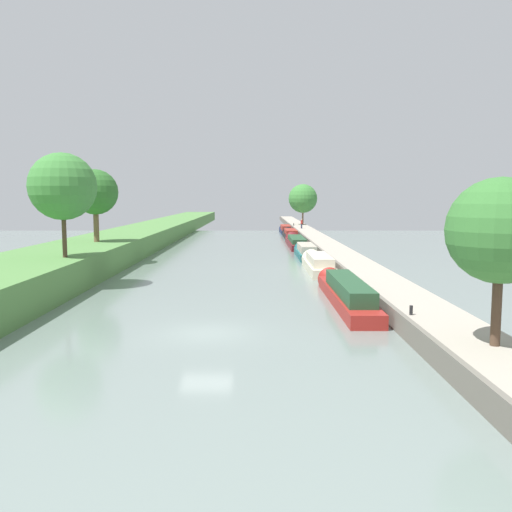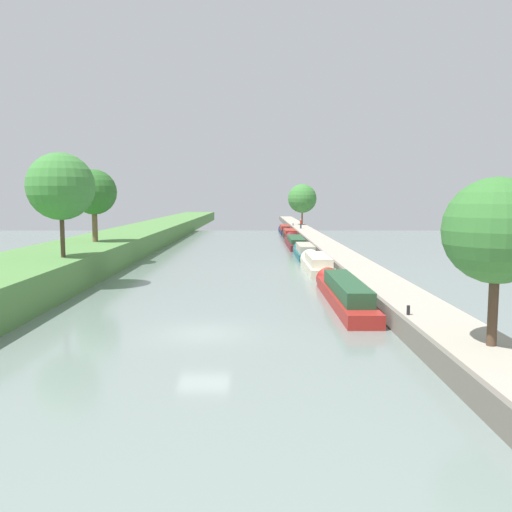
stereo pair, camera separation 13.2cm
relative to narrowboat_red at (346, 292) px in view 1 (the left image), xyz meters
name	(u,v)px [view 1 (the left image)]	position (x,y,z in m)	size (l,w,h in m)	color
ground_plane	(206,333)	(-7.97, -7.58, -0.67)	(160.00, 160.00, 0.00)	slate
right_towpath	(435,323)	(3.09, -7.58, -0.18)	(3.20, 260.00, 0.98)	#A89E8E
stone_quay	(400,323)	(1.36, -7.58, -0.15)	(0.25, 260.00, 1.03)	#6B665B
narrowboat_red	(346,292)	(0.00, 0.00, 0.00)	(1.86, 14.52, 2.13)	maroon
narrowboat_cream	(318,264)	(-0.03, 14.83, -0.05)	(2.09, 11.31, 2.13)	beige
narrowboat_teal	(306,251)	(-0.12, 26.04, -0.08)	(1.92, 10.26, 2.04)	#195B60
narrowboat_maroon	(296,242)	(-0.20, 39.40, -0.13)	(2.19, 15.70, 2.08)	maroon
narrowboat_black	(290,234)	(0.00, 54.76, -0.12)	(2.12, 12.01, 2.03)	black
narrowboat_navy	(285,229)	(-0.14, 66.59, -0.11)	(1.93, 11.97, 2.03)	#141E42
tree_rightbank_near	(501,231)	(3.42, -13.27, 4.63)	(3.94, 3.94, 6.30)	#4C3828
tree_rightbank_midnear	(303,199)	(3.87, 75.97, 5.56)	(5.76, 5.76, 8.13)	brown
tree_leftbank_downstream	(63,187)	(-19.16, 5.10, 6.60)	(4.73, 4.73, 7.38)	#4C3828
tree_leftbank_upstream	(95,192)	(-20.85, 18.52, 6.31)	(4.30, 4.30, 6.90)	brown
person_walking	(302,224)	(2.52, 62.70, 1.19)	(0.34, 0.34, 1.66)	#282D42
mooring_bollard_near	(411,310)	(1.79, -7.97, 0.54)	(0.16, 0.16, 0.45)	black
mooring_bollard_far	(294,224)	(1.79, 72.13, 0.54)	(0.16, 0.16, 0.45)	black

